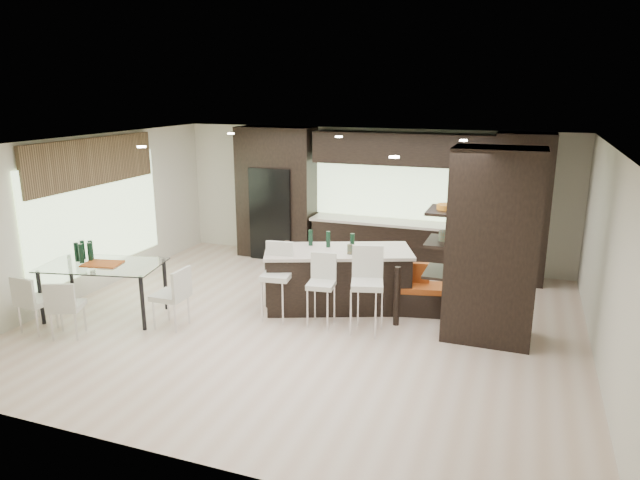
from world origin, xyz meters
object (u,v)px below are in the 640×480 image
at_px(kitchen_island, 338,279).
at_px(bench, 407,298).
at_px(stool_right, 367,300).
at_px(floor_vase, 350,279).
at_px(stool_left, 277,290).
at_px(chair_near, 67,310).
at_px(chair_end, 171,300).
at_px(dining_table, 105,290).
at_px(chair_far, 37,305).
at_px(stool_mid, 321,297).

distance_m(kitchen_island, bench, 1.15).
bearing_deg(stool_right, floor_vase, 109.94).
height_order(stool_left, bench, stool_left).
distance_m(bench, chair_near, 5.07).
bearing_deg(stool_left, chair_near, -155.92).
relative_size(chair_near, chair_end, 0.93).
xyz_separation_m(stool_right, dining_table, (-3.97, -0.80, -0.09)).
bearing_deg(chair_far, stool_right, 22.64).
bearing_deg(chair_far, chair_end, 27.76).
bearing_deg(stool_right, stool_left, 164.55).
bearing_deg(dining_table, chair_far, -137.00).
relative_size(stool_right, chair_end, 1.20).
relative_size(stool_left, bench, 0.80).
bearing_deg(chair_near, stool_right, -0.21).
bearing_deg(dining_table, chair_end, -12.23).
bearing_deg(stool_mid, bench, 33.58).
relative_size(stool_mid, chair_end, 1.03).
relative_size(stool_mid, chair_far, 1.09).
relative_size(stool_right, chair_far, 1.26).
bearing_deg(kitchen_island, chair_far, -169.29).
height_order(kitchen_island, dining_table, kitchen_island).
bearing_deg(chair_far, floor_vase, 32.31).
bearing_deg(stool_right, chair_near, -173.16).
xyz_separation_m(stool_mid, dining_table, (-3.26, -0.83, -0.01)).
xyz_separation_m(stool_mid, bench, (1.11, 0.96, -0.21)).
bearing_deg(stool_right, dining_table, 176.39).
relative_size(stool_left, chair_near, 1.22).
xyz_separation_m(bench, chair_near, (-4.37, -2.57, 0.16)).
bearing_deg(chair_end, stool_mid, -68.65).
bearing_deg(stool_right, bench, 53.17).
xyz_separation_m(stool_mid, floor_vase, (0.25, 0.63, 0.12)).
relative_size(stool_mid, dining_table, 0.50).
height_order(floor_vase, chair_near, floor_vase).
distance_m(stool_mid, dining_table, 3.36).
height_order(kitchen_island, floor_vase, floor_vase).
distance_m(stool_right, chair_far, 4.79).
xyz_separation_m(bench, chair_far, (-4.92, -2.58, 0.17)).
bearing_deg(chair_end, bench, -61.15).
bearing_deg(bench, stool_right, -123.75).
bearing_deg(stool_right, chair_end, -178.96).
bearing_deg(stool_right, kitchen_island, 115.88).
bearing_deg(dining_table, chair_near, -102.23).
relative_size(stool_right, dining_table, 0.58).
distance_m(chair_near, chair_end, 1.43).
xyz_separation_m(kitchen_island, chair_far, (-3.81, -2.41, -0.08)).
distance_m(dining_table, chair_end, 1.19).
relative_size(floor_vase, chair_far, 1.39).
height_order(bench, chair_far, chair_far).
xyz_separation_m(stool_right, chair_far, (-4.52, -1.59, -0.11)).
distance_m(kitchen_island, floor_vase, 0.31).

